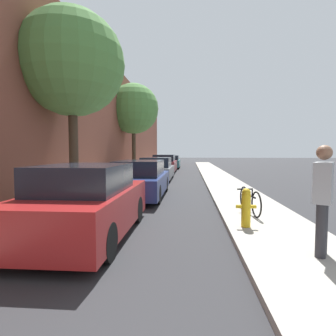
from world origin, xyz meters
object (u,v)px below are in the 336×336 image
Objects in this scene: pedestrian at (323,194)px; bicycle at (250,201)px; fire_hydrant at (246,207)px; parked_car_teal at (171,162)px; parked_car_maroon at (165,164)px; parked_car_grey at (157,169)px; street_tree_far at (134,109)px; parked_car_red at (87,203)px; street_tree_near at (72,64)px; parked_car_navy at (141,180)px.

bicycle is at bearing -140.51° from pedestrian.
fire_hydrant is at bearing -121.65° from pedestrian.
parked_car_teal is at bearing 98.25° from fire_hydrant.
parked_car_teal is (0.11, 5.57, -0.06)m from parked_car_maroon.
parked_car_maroon reaches higher than parked_car_grey.
street_tree_far is 15.59m from fire_hydrant.
parked_car_grey reaches higher than bicycle.
street_tree_far reaches higher than pedestrian.
parked_car_red is at bearing -169.44° from fire_hydrant.
street_tree_near is 7.62× the size of fire_hydrant.
parked_car_teal reaches higher than fire_hydrant.
parked_car_grey is 0.71× the size of street_tree_near.
parked_car_navy is 7.15m from pedestrian.
parked_car_red is at bearing -63.32° from street_tree_near.
parked_car_teal is 19.23m from street_tree_near.
street_tree_near is (-2.00, -7.37, 4.08)m from parked_car_grey.
street_tree_near is (-2.07, -18.68, 4.08)m from parked_car_teal.
parked_car_grey is 5.43× the size of fire_hydrant.
pedestrian is at bearing -87.55° from bicycle.
parked_car_navy is at bearing -89.75° from parked_car_teal.
street_tree_near is 7.31m from bicycle.
parked_car_navy is 0.70× the size of street_tree_far.
parked_car_red reaches higher than bicycle.
parked_car_red reaches higher than parked_car_grey.
pedestrian is at bearing -56.36° from parked_car_navy.
parked_car_red is 0.86× the size of parked_car_maroon.
parked_car_navy reaches higher than bicycle.
parked_car_red reaches higher than parked_car_teal.
fire_hydrant is (5.24, -3.25, -4.18)m from street_tree_near.
fire_hydrant reaches higher than bicycle.
fire_hydrant is (3.24, -10.62, -0.10)m from parked_car_grey.
street_tree_far is 7.79× the size of fire_hydrant.
street_tree_near is at bearing 116.68° from parked_car_red.
pedestrian reaches higher than parked_car_grey.
parked_car_maroon reaches higher than parked_car_teal.
street_tree_far reaches higher than street_tree_near.
parked_car_red is at bearing -92.28° from parked_car_navy.
street_tree_near reaches higher than bicycle.
parked_car_red is 16.97m from parked_car_maroon.
parked_car_navy is 1.01× the size of parked_car_grey.
parked_car_navy is 0.72× the size of street_tree_near.
parked_car_teal is at bearing 92.62° from bicycle.
parked_car_red is 4.15m from bicycle.
pedestrian is (4.03, -23.50, 0.44)m from parked_car_teal.
street_tree_far reaches higher than parked_car_grey.
street_tree_far is at bearing 110.91° from fire_hydrant.
parked_car_teal is at bearing 90.25° from parked_car_navy.
street_tree_near is 7.45m from fire_hydrant.
parked_car_red is 4.28m from pedestrian.
street_tree_near is 8.58m from pedestrian.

